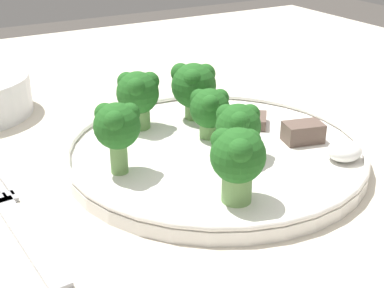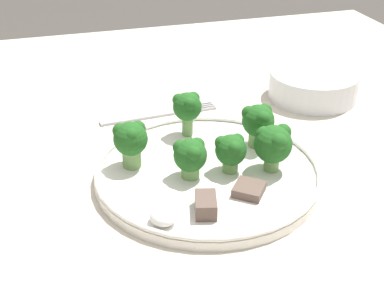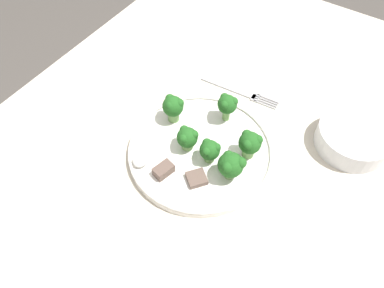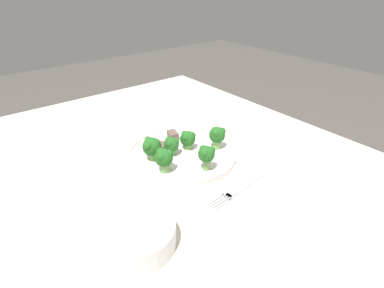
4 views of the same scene
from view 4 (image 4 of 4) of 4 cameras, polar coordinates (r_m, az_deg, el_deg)
The scene contains 13 objects.
table at distance 0.80m, azimuth -5.12°, elevation -10.56°, with size 1.23×1.04×0.73m.
dinner_plate at distance 0.80m, azimuth -1.88°, elevation -1.87°, with size 0.29×0.29×0.02m.
fork at distance 0.69m, azimuth 9.17°, elevation -8.35°, with size 0.03×0.19×0.00m.
cream_bowl at distance 0.56m, azimuth -10.76°, elevation -16.71°, with size 0.15×0.15×0.05m.
broccoli_floret_near_rim_left at distance 0.80m, azimuth 4.80°, elevation 1.66°, with size 0.04×0.04×0.06m.
broccoli_floret_center_left at distance 0.71m, azimuth -5.39°, elevation -2.68°, with size 0.04×0.04×0.06m.
broccoli_floret_back_left at distance 0.75m, azimuth -7.85°, elevation -0.55°, with size 0.05×0.05×0.06m.
broccoli_floret_front_left at distance 0.77m, azimuth -3.96°, elevation -0.11°, with size 0.04×0.04×0.05m.
broccoli_floret_center_back at distance 0.80m, azimuth -0.83°, elevation 1.01°, with size 0.04×0.04×0.05m.
broccoli_floret_mid_cluster at distance 0.71m, azimuth 2.75°, elevation -1.97°, with size 0.04×0.04×0.06m.
meat_slice_front_slice at distance 0.86m, azimuth -3.69°, elevation 1.73°, with size 0.04×0.03×0.02m.
meat_slice_middle_slice at distance 0.82m, azimuth -6.27°, elevation -0.30°, with size 0.05×0.05×0.01m.
sauce_dollop at distance 0.89m, azimuth -1.25°, elevation 2.77°, with size 0.03×0.03×0.02m.
Camera 4 is at (-0.52, 0.32, 1.15)m, focal length 28.00 mm.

